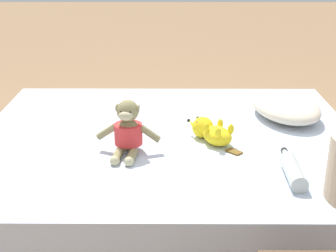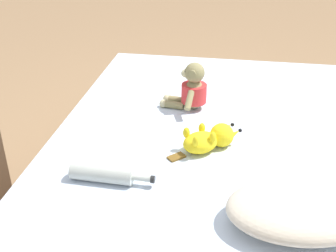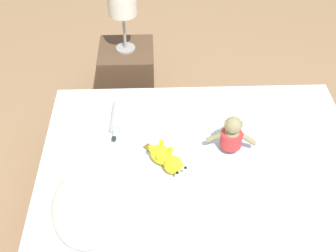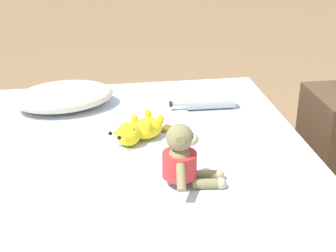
# 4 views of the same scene
# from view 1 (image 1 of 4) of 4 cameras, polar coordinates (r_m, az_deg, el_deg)

# --- Properties ---
(ground_plane) EXTENTS (16.00, 16.00, 0.00)m
(ground_plane) POSITION_cam_1_polar(r_m,az_deg,el_deg) (2.48, 0.00, -9.81)
(ground_plane) COLOR #93704C
(bed) EXTENTS (1.54, 1.85, 0.40)m
(bed) POSITION_cam_1_polar(r_m,az_deg,el_deg) (2.38, 0.00, -5.72)
(bed) COLOR #846647
(bed) RESTS_ON ground_plane
(pillow) EXTENTS (0.53, 0.41, 0.12)m
(pillow) POSITION_cam_1_polar(r_m,az_deg,el_deg) (2.58, 13.57, 2.25)
(pillow) COLOR beige
(pillow) RESTS_ON bed
(plush_monkey) EXTENTS (0.24, 0.29, 0.24)m
(plush_monkey) POSITION_cam_1_polar(r_m,az_deg,el_deg) (2.10, -4.73, -0.62)
(plush_monkey) COLOR #8E8456
(plush_monkey) RESTS_ON bed
(plush_yellow_creature) EXTENTS (0.29, 0.24, 0.10)m
(plush_yellow_creature) POSITION_cam_1_polar(r_m,az_deg,el_deg) (2.23, 5.06, -0.65)
(plush_yellow_creature) COLOR yellow
(plush_yellow_creature) RESTS_ON bed
(glass_bottle) EXTENTS (0.32, 0.07, 0.07)m
(glass_bottle) POSITION_cam_1_polar(r_m,az_deg,el_deg) (1.95, 14.43, -5.09)
(glass_bottle) COLOR #B7BCB2
(glass_bottle) RESTS_ON bed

